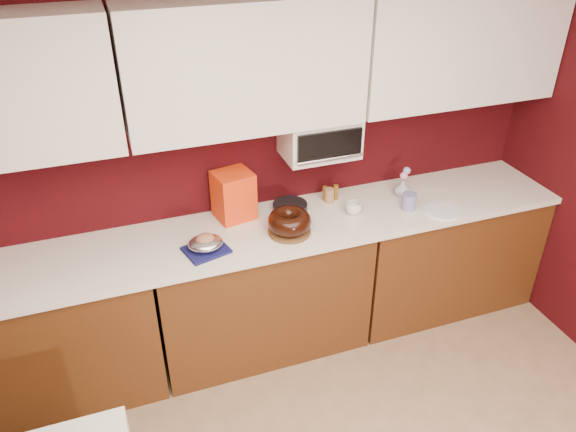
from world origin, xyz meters
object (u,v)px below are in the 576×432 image
at_px(toaster_oven, 319,136).
at_px(coffee_mug, 353,207).
at_px(flower_vase, 403,187).
at_px(foil_ham_nest, 206,243).
at_px(blue_jar, 409,201).
at_px(pandoro_box, 234,195).
at_px(bundt_cake, 289,221).

relative_size(toaster_oven, coffee_mug, 4.69).
distance_m(toaster_oven, flower_vase, 0.71).
distance_m(foil_ham_nest, blue_jar, 1.32).
relative_size(pandoro_box, flower_vase, 2.38).
bearing_deg(bundt_cake, foil_ham_nest, -177.39).
distance_m(coffee_mug, flower_vase, 0.42).
distance_m(toaster_oven, coffee_mug, 0.50).
distance_m(bundt_cake, blue_jar, 0.81).
distance_m(pandoro_box, coffee_mug, 0.75).
xyz_separation_m(toaster_oven, flower_vase, (0.57, -0.08, -0.41)).
xyz_separation_m(pandoro_box, blue_jar, (1.07, -0.28, -0.10)).
distance_m(pandoro_box, blue_jar, 1.11).
xyz_separation_m(foil_ham_nest, coffee_mug, (0.96, 0.10, -0.01)).
distance_m(foil_ham_nest, flower_vase, 1.38).
relative_size(foil_ham_nest, blue_jar, 1.84).
relative_size(bundt_cake, flower_vase, 2.03).
xyz_separation_m(bundt_cake, foil_ham_nest, (-0.51, -0.02, -0.03)).
bearing_deg(flower_vase, coffee_mug, -165.46).
bearing_deg(foil_ham_nest, pandoro_box, 51.44).
bearing_deg(flower_vase, bundt_cake, -168.24).
bearing_deg(coffee_mug, foil_ham_nest, -174.26).
xyz_separation_m(pandoro_box, flower_vase, (1.12, -0.11, -0.09)).
relative_size(toaster_oven, blue_jar, 4.17).
bearing_deg(foil_ham_nest, bundt_cake, 2.61).
bearing_deg(pandoro_box, bundt_cake, -59.92).
height_order(toaster_oven, foil_ham_nest, toaster_oven).
xyz_separation_m(toaster_oven, blue_jar, (0.52, -0.25, -0.42)).
bearing_deg(toaster_oven, bundt_cake, -137.42).
bearing_deg(blue_jar, foil_ham_nest, -178.54).
height_order(bundt_cake, blue_jar, bundt_cake).
height_order(foil_ham_nest, pandoro_box, pandoro_box).
relative_size(foil_ham_nest, coffee_mug, 2.07).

